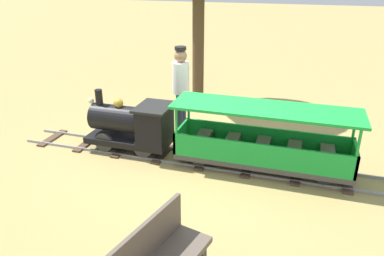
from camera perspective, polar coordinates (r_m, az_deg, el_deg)
name	(u,v)px	position (r m, az deg, el deg)	size (l,w,h in m)	color
ground_plane	(198,160)	(5.98, 0.86, -4.96)	(60.00, 60.00, 0.00)	#A38C51
track	(204,160)	(5.94, 1.85, -4.96)	(0.70, 6.40, 0.04)	gray
locomotive	(133,124)	(6.14, -9.07, 0.55)	(0.66, 1.45, 0.98)	black
passenger_car	(262,145)	(5.62, 10.79, -2.53)	(0.76, 2.70, 0.97)	#3F3F3F
conductor_person	(181,84)	(6.57, -1.72, 6.72)	(0.30, 0.30, 1.62)	#282D47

